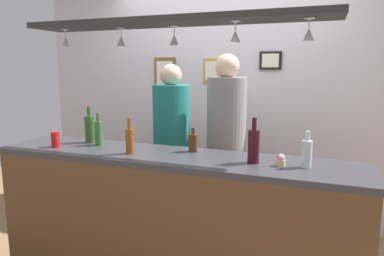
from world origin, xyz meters
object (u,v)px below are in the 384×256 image
Objects in this scene: drink_can at (56,139)px; person_right_grey_shirt at (226,135)px; bottle_beer_green_import at (99,132)px; bottle_champagne_green at (90,128)px; bottle_beer_amber_tall at (130,140)px; bottle_wine_dark_red at (254,145)px; bottle_beer_brown_stubby at (193,142)px; picture_frame_upper_small at (270,61)px; picture_frame_caricature at (165,73)px; bottle_soda_clear at (307,153)px; cupcake at (281,160)px; person_left_teal_shirt at (171,137)px; picture_frame_crest at (212,71)px.

person_right_grey_shirt is at bearing 33.72° from drink_can.
bottle_champagne_green is at bearing 155.13° from bottle_beer_green_import.
bottle_beer_amber_tall is 2.13× the size of drink_can.
bottle_beer_green_import reaches higher than drink_can.
person_right_grey_shirt is 5.87× the size of bottle_champagne_green.
bottle_wine_dark_red is 1.40m from bottle_champagne_green.
bottle_beer_brown_stubby is 0.82× the size of picture_frame_upper_small.
person_right_grey_shirt is 5.18× the size of picture_frame_caricature.
drink_can is at bearing -177.09° from bottle_soda_clear.
person_right_grey_shirt is 9.78× the size of bottle_beer_brown_stubby.
bottle_beer_amber_tall reaches higher than bottle_beer_brown_stubby.
cupcake is (0.65, -0.17, -0.03)m from bottle_beer_brown_stubby.
bottle_soda_clear is 2.95× the size of cupcake.
bottle_beer_brown_stubby is 1.09m from drink_can.
bottle_beer_brown_stubby is 1.45m from picture_frame_upper_small.
person_left_teal_shirt is 0.77m from bottle_beer_amber_tall.
bottle_wine_dark_red is 2.46× the size of drink_can.
cupcake is 1.77m from picture_frame_crest.
person_right_grey_shirt is at bearing -38.22° from picture_frame_caricature.
bottle_beer_green_import is 1.50m from picture_frame_crest.
bottle_beer_amber_tall is at bearing -23.13° from bottle_champagne_green.
picture_frame_upper_small reaches higher than person_right_grey_shirt.
person_left_teal_shirt is 0.95m from picture_frame_crest.
bottle_champagne_green reaches higher than cupcake.
picture_frame_crest reaches higher than bottle_wine_dark_red.
bottle_beer_brown_stubby is 0.67m from cupcake.
bottle_champagne_green is at bearing -135.35° from picture_frame_upper_small.
cupcake is (1.43, -0.10, -0.07)m from bottle_beer_green_import.
bottle_wine_dark_red is (0.37, -0.70, 0.08)m from person_right_grey_shirt.
bottle_beer_green_import is 0.87× the size of bottle_champagne_green.
person_left_teal_shirt is 6.45× the size of bottle_beer_green_import.
bottle_beer_green_import is 0.41m from bottle_beer_amber_tall.
picture_frame_crest is at bearing 127.05° from bottle_soda_clear.
bottle_soda_clear is 1.58m from picture_frame_upper_small.
bottle_beer_green_import is (-1.26, 0.09, -0.01)m from bottle_wine_dark_red.
person_right_grey_shirt reaches higher than bottle_beer_green_import.
bottle_soda_clear is at bearing -72.58° from picture_frame_upper_small.
picture_frame_crest is at bearing 77.46° from person_left_teal_shirt.
picture_frame_crest is 0.63m from picture_frame_upper_small.
bottle_wine_dark_red is at bearing -18.07° from bottle_beer_brown_stubby.
bottle_soda_clear is 1.82m from picture_frame_crest.
person_left_teal_shirt is 0.69m from bottle_beer_brown_stubby.
drink_can is 0.55× the size of picture_frame_upper_small.
picture_frame_caricature reaches higher than bottle_beer_green_import.
bottle_wine_dark_red is at bearing 3.11° from drink_can.
bottle_champagne_green is at bearing -151.98° from person_right_grey_shirt.
picture_frame_upper_small reaches higher than bottle_champagne_green.
person_left_teal_shirt is 1.14m from bottle_wine_dark_red.
bottle_beer_amber_tall is 0.66m from drink_can.
person_left_teal_shirt reaches higher than bottle_beer_amber_tall.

